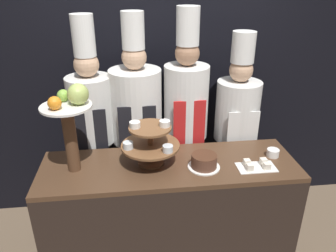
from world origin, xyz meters
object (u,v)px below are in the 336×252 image
(cup_white, at_px, (273,153))
(cake_square_tray, at_px, (257,165))
(chef_right, at_px, (236,126))
(fruit_pedestal, at_px, (70,115))
(chef_center_left, at_px, (137,125))
(chef_center_right, at_px, (186,119))
(chef_left, at_px, (93,127))
(tiered_stand, at_px, (150,141))
(cake_round, at_px, (204,161))

(cup_white, xyz_separation_m, cake_square_tray, (-0.18, -0.14, -0.01))
(cake_square_tray, bearing_deg, chef_right, 85.71)
(fruit_pedestal, xyz_separation_m, chef_right, (1.27, 0.49, -0.37))
(chef_center_left, xyz_separation_m, chef_right, (0.84, 0.00, -0.06))
(fruit_pedestal, relative_size, chef_center_right, 0.31)
(cake_square_tray, distance_m, chef_center_left, 1.01)
(chef_left, bearing_deg, cup_white, -19.85)
(fruit_pedestal, bearing_deg, chef_right, 20.97)
(cake_square_tray, height_order, chef_left, chef_left)
(tiered_stand, bearing_deg, fruit_pedestal, -178.48)
(cake_square_tray, bearing_deg, chef_center_right, 122.37)
(cup_white, height_order, chef_left, chef_left)
(cup_white, bearing_deg, cake_round, -170.28)
(chef_right, bearing_deg, fruit_pedestal, -159.03)
(chef_left, distance_m, chef_right, 1.20)
(tiered_stand, height_order, chef_right, chef_right)
(cup_white, bearing_deg, chef_center_right, 139.79)
(chef_right, bearing_deg, cup_white, -74.97)
(cake_round, height_order, chef_left, chef_left)
(tiered_stand, height_order, cup_white, tiered_stand)
(cup_white, height_order, cake_square_tray, cup_white)
(cup_white, distance_m, chef_left, 1.41)
(chef_left, height_order, chef_center_right, chef_center_right)
(tiered_stand, xyz_separation_m, cup_white, (0.89, -0.01, -0.15))
(tiered_stand, bearing_deg, chef_left, 132.62)
(tiered_stand, distance_m, cake_square_tray, 0.75)
(tiered_stand, height_order, chef_center_right, chef_center_right)
(fruit_pedestal, height_order, chef_right, chef_right)
(cake_square_tray, bearing_deg, chef_center_left, 142.19)
(tiered_stand, height_order, cake_square_tray, tiered_stand)
(cake_square_tray, xyz_separation_m, chef_left, (-1.15, 0.62, 0.07))
(tiered_stand, distance_m, chef_center_left, 0.49)
(tiered_stand, xyz_separation_m, cake_round, (0.36, -0.10, -0.13))
(cake_round, bearing_deg, chef_center_left, 127.50)
(chef_left, bearing_deg, cake_round, -35.71)
(cake_square_tray, height_order, chef_center_right, chef_center_right)
(chef_right, bearing_deg, cake_round, -125.36)
(fruit_pedestal, distance_m, chef_center_left, 0.72)
(cake_round, xyz_separation_m, chef_left, (-0.80, 0.57, 0.04))
(tiered_stand, relative_size, fruit_pedestal, 0.67)
(fruit_pedestal, relative_size, chef_right, 0.34)
(chef_center_left, height_order, chef_center_right, chef_center_right)
(cup_white, bearing_deg, fruit_pedestal, -179.73)
(cake_round, xyz_separation_m, cup_white, (0.53, 0.09, -0.02))
(tiered_stand, xyz_separation_m, chef_center_right, (0.33, 0.47, -0.05))
(cake_round, xyz_separation_m, cake_square_tray, (0.36, -0.05, -0.03))
(cake_round, relative_size, chef_right, 0.13)
(chef_right, bearing_deg, chef_center_left, -179.99)
(cake_round, relative_size, chef_center_left, 0.12)
(cake_round, relative_size, chef_left, 0.12)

